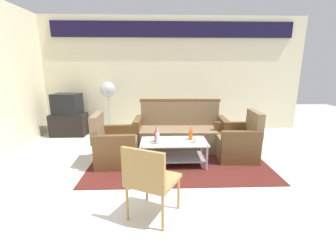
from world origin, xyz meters
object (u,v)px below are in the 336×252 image
Objects in this scene: television at (67,104)px; bottle_orange at (191,135)px; pedestal_fan at (108,93)px; tv_stand at (69,124)px; wicker_chair at (149,177)px; couch at (180,133)px; armchair_right at (238,143)px; coffee_table at (174,149)px; bottle_red at (157,136)px; cup at (196,140)px; armchair_left at (115,147)px; bottle_clear at (158,138)px.

bottle_orange is at bearing 153.80° from television.
pedestal_fan reaches higher than television.
tv_stand is 3.91m from wicker_chair.
couch is 2.28× the size of tv_stand.
pedestal_fan is (-2.61, 1.64, 0.73)m from armchair_right.
bottle_red is at bearing -177.66° from coffee_table.
cup is 0.12× the size of wicker_chair.
armchair_right is at bearing 11.12° from bottle_orange.
armchair_left is 0.77× the size of coffee_table.
pedestal_fan is (-1.80, 1.99, 0.55)m from cup.
armchair_right is at bearing 14.93° from bottle_clear.
bottle_orange is at bearing 110.24° from cup.
wicker_chair is (-0.08, -1.33, -0.01)m from bottle_clear.
bottle_red is at bearing 145.82° from television.
bottle_red is (-0.28, -0.01, 0.23)m from coffee_table.
coffee_table is at bearing 25.35° from bottle_clear.
bottle_orange is at bearing 104.04° from armchair_right.
pedestal_fan reaches higher than bottle_clear.
armchair_right is 1.50m from bottle_clear.
wicker_chair is (-0.63, -1.54, 0.00)m from bottle_orange.
bottle_clear is at bearing -154.65° from coffee_table.
wicker_chair is at bearing -103.28° from coffee_table.
bottle_clear is 0.21× the size of pedestal_fan.
bottle_red is (-0.46, -0.81, 0.19)m from couch.
armchair_right is at bearing 163.00° from television.
armchair_left reaches higher than bottle_orange.
tv_stand is at bearing 146.79° from bottle_orange.
wicker_chair is at bearing -112.30° from bottle_orange.
bottle_clear reaches higher than tv_stand.
wicker_chair is (-0.52, -2.26, 0.18)m from couch.
tv_stand is 1.22m from pedestal_fan.
armchair_left is 3.86× the size of bottle_orange.
pedestal_fan is 3.57m from wicker_chair.
bottle_red reaches higher than coffee_table.
armchair_left is (-1.17, -0.70, -0.03)m from couch.
television is at bearing -20.36° from couch.
wicker_chair is at bearing 19.82° from armchair_left.
bottle_orange is at bearing 94.22° from wicker_chair.
wicker_chair reaches higher than coffee_table.
television is (-2.76, 1.94, 0.30)m from cup.
bottle_orange is at bearing 100.58° from couch.
tv_stand is 0.50m from television.
pedestal_fan is at bearing 2.97° from tv_stand.
tv_stand is (-2.70, 1.77, -0.23)m from bottle_orange.
coffee_table is 3.04m from tv_stand.
armchair_left is 2.17m from armchair_right.
armchair_left is 2.30m from television.
tv_stand is 0.63× the size of pedestal_fan.
coffee_table is 2.50m from pedestal_fan.
television is (-2.14, 1.98, 0.25)m from bottle_clear.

